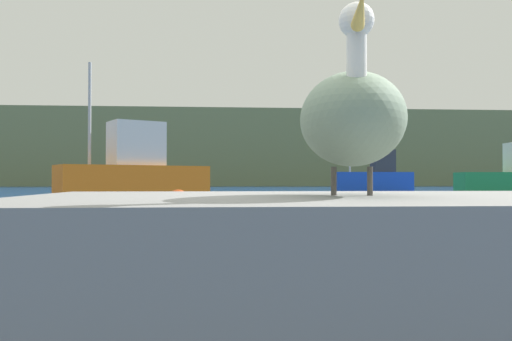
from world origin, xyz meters
name	(u,v)px	position (x,y,z in m)	size (l,w,h in m)	color
ground_plane	(317,327)	(0.00, 0.00, 0.00)	(260.00, 260.00, 0.00)	navy
hillside_backdrop	(222,150)	(0.00, 69.04, 4.82)	(140.00, 16.58, 9.65)	#6B7A51
pier_dock	(353,273)	(0.10, -0.43, 0.40)	(3.38, 2.08, 0.79)	gray
pelican	(352,119)	(0.10, -0.44, 1.19)	(0.73, 1.34, 0.87)	gray
fishing_boat_blue	(374,178)	(10.11, 31.96, 0.96)	(5.41, 1.83, 5.29)	blue
fishing_boat_orange	(134,173)	(-3.90, 18.23, 1.10)	(6.07, 4.45, 5.36)	orange
mooring_buoy	(178,201)	(-1.60, 10.61, 0.30)	(0.61, 0.61, 0.61)	#E54C19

